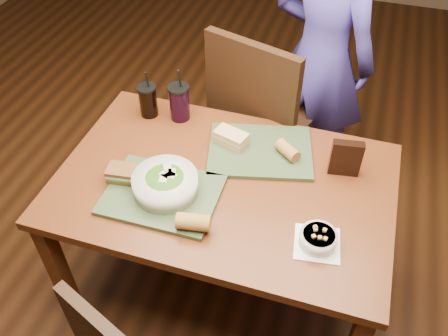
{
  "coord_description": "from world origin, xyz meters",
  "views": [
    {
      "loc": [
        0.39,
        -1.22,
        2.07
      ],
      "look_at": [
        0.0,
        0.0,
        0.82
      ],
      "focal_mm": 38.0,
      "sensor_mm": 36.0,
      "label": 1
    }
  ],
  "objects_px": {
    "baguette_far": "(288,150)",
    "diner": "(321,58)",
    "cup_cola": "(148,101)",
    "cup_berry": "(179,102)",
    "tray_far": "(260,151)",
    "chair_far": "(255,119)",
    "sandwich_near": "(123,173)",
    "baguette_near": "(193,222)",
    "salad_bowl": "(165,183)",
    "sandwich_far": "(231,138)",
    "dining_table": "(224,196)",
    "tray_near": "(162,195)",
    "chip_bag": "(346,158)",
    "soup_bowl": "(318,239)"
  },
  "relations": [
    {
      "from": "salad_bowl",
      "to": "baguette_near",
      "type": "height_order",
      "value": "salad_bowl"
    },
    {
      "from": "diner",
      "to": "tray_far",
      "type": "height_order",
      "value": "diner"
    },
    {
      "from": "dining_table",
      "to": "cup_berry",
      "type": "bearing_deg",
      "value": 133.7
    },
    {
      "from": "dining_table",
      "to": "sandwich_far",
      "type": "relative_size",
      "value": 8.59
    },
    {
      "from": "chair_far",
      "to": "diner",
      "type": "xyz_separation_m",
      "value": [
        0.25,
        0.36,
        0.18
      ]
    },
    {
      "from": "chair_far",
      "to": "tray_near",
      "type": "relative_size",
      "value": 2.57
    },
    {
      "from": "sandwich_near",
      "to": "cup_cola",
      "type": "height_order",
      "value": "cup_cola"
    },
    {
      "from": "diner",
      "to": "sandwich_near",
      "type": "bearing_deg",
      "value": 81.31
    },
    {
      "from": "sandwich_near",
      "to": "baguette_near",
      "type": "relative_size",
      "value": 1.06
    },
    {
      "from": "baguette_near",
      "to": "tray_far",
      "type": "bearing_deg",
      "value": 75.54
    },
    {
      "from": "salad_bowl",
      "to": "cup_berry",
      "type": "distance_m",
      "value": 0.47
    },
    {
      "from": "chair_far",
      "to": "sandwich_near",
      "type": "height_order",
      "value": "chair_far"
    },
    {
      "from": "cup_berry",
      "to": "sandwich_far",
      "type": "bearing_deg",
      "value": -23.05
    },
    {
      "from": "cup_cola",
      "to": "cup_berry",
      "type": "height_order",
      "value": "cup_berry"
    },
    {
      "from": "diner",
      "to": "tray_near",
      "type": "xyz_separation_m",
      "value": [
        -0.42,
        -1.1,
        -0.03
      ]
    },
    {
      "from": "sandwich_near",
      "to": "baguette_far",
      "type": "distance_m",
      "value": 0.65
    },
    {
      "from": "baguette_near",
      "to": "dining_table",
      "type": "bearing_deg",
      "value": 84.06
    },
    {
      "from": "tray_near",
      "to": "tray_far",
      "type": "xyz_separation_m",
      "value": [
        0.29,
        0.35,
        0.0
      ]
    },
    {
      "from": "soup_bowl",
      "to": "tray_near",
      "type": "bearing_deg",
      "value": 175.78
    },
    {
      "from": "chair_far",
      "to": "sandwich_near",
      "type": "relative_size",
      "value": 8.64
    },
    {
      "from": "chair_far",
      "to": "salad_bowl",
      "type": "distance_m",
      "value": 0.77
    },
    {
      "from": "tray_near",
      "to": "baguette_far",
      "type": "bearing_deg",
      "value": 40.78
    },
    {
      "from": "chair_far",
      "to": "cup_cola",
      "type": "bearing_deg",
      "value": -144.94
    },
    {
      "from": "baguette_far",
      "to": "diner",
      "type": "bearing_deg",
      "value": 88.97
    },
    {
      "from": "baguette_far",
      "to": "chair_far",
      "type": "bearing_deg",
      "value": 120.38
    },
    {
      "from": "cup_cola",
      "to": "tray_far",
      "type": "bearing_deg",
      "value": -10.44
    },
    {
      "from": "tray_far",
      "to": "salad_bowl",
      "type": "distance_m",
      "value": 0.44
    },
    {
      "from": "baguette_near",
      "to": "baguette_far",
      "type": "xyz_separation_m",
      "value": [
        0.23,
        0.46,
        -0.0
      ]
    },
    {
      "from": "tray_far",
      "to": "baguette_far",
      "type": "distance_m",
      "value": 0.12
    },
    {
      "from": "cup_cola",
      "to": "chip_bag",
      "type": "distance_m",
      "value": 0.89
    },
    {
      "from": "tray_near",
      "to": "chip_bag",
      "type": "xyz_separation_m",
      "value": [
        0.63,
        0.33,
        0.07
      ]
    },
    {
      "from": "diner",
      "to": "tray_far",
      "type": "distance_m",
      "value": 0.76
    },
    {
      "from": "tray_near",
      "to": "salad_bowl",
      "type": "relative_size",
      "value": 1.72
    },
    {
      "from": "sandwich_near",
      "to": "cup_cola",
      "type": "distance_m",
      "value": 0.43
    },
    {
      "from": "salad_bowl",
      "to": "baguette_near",
      "type": "distance_m",
      "value": 0.21
    },
    {
      "from": "chair_far",
      "to": "sandwich_far",
      "type": "height_order",
      "value": "chair_far"
    },
    {
      "from": "diner",
      "to": "soup_bowl",
      "type": "bearing_deg",
      "value": 118.67
    },
    {
      "from": "diner",
      "to": "baguette_near",
      "type": "height_order",
      "value": "diner"
    },
    {
      "from": "chair_far",
      "to": "tray_far",
      "type": "relative_size",
      "value": 2.57
    },
    {
      "from": "chip_bag",
      "to": "baguette_far",
      "type": "bearing_deg",
      "value": 168.01
    },
    {
      "from": "tray_near",
      "to": "baguette_near",
      "type": "height_order",
      "value": "baguette_near"
    },
    {
      "from": "salad_bowl",
      "to": "tray_far",
      "type": "bearing_deg",
      "value": 49.74
    },
    {
      "from": "sandwich_far",
      "to": "diner",
      "type": "bearing_deg",
      "value": 71.37
    },
    {
      "from": "dining_table",
      "to": "soup_bowl",
      "type": "relative_size",
      "value": 7.4
    },
    {
      "from": "baguette_near",
      "to": "chip_bag",
      "type": "xyz_separation_m",
      "value": [
        0.46,
        0.45,
        0.03
      ]
    },
    {
      "from": "dining_table",
      "to": "tray_near",
      "type": "relative_size",
      "value": 3.1
    },
    {
      "from": "tray_near",
      "to": "salad_bowl",
      "type": "distance_m",
      "value": 0.05
    },
    {
      "from": "tray_far",
      "to": "sandwich_far",
      "type": "relative_size",
      "value": 2.78
    },
    {
      "from": "sandwich_far",
      "to": "dining_table",
      "type": "bearing_deg",
      "value": -80.58
    },
    {
      "from": "tray_near",
      "to": "sandwich_near",
      "type": "bearing_deg",
      "value": 170.82
    }
  ]
}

